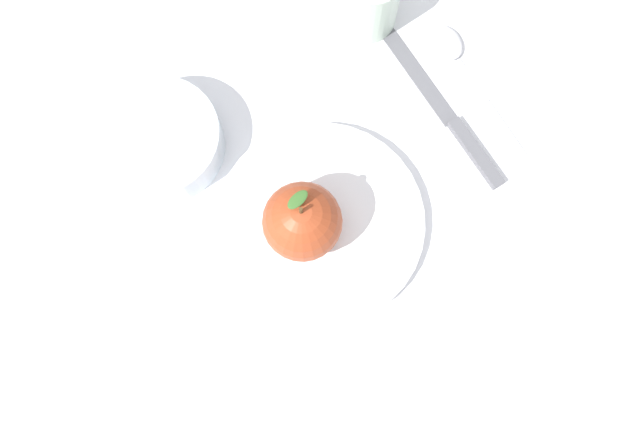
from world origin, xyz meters
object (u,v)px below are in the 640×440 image
spoon (456,57)px  side_bowl (160,139)px  knife (451,120)px  apple (302,222)px  dinner_plate (320,222)px

spoon → side_bowl: bearing=90.8°
knife → spoon: (0.07, -0.03, 0.00)m
apple → knife: size_ratio=0.41×
side_bowl → apple: bearing=-139.7°
dinner_plate → apple: (-0.00, 0.02, 0.05)m
dinner_plate → knife: 0.19m
dinner_plate → side_bowl: side_bowl is taller
side_bowl → spoon: (0.00, -0.35, -0.02)m
apple → side_bowl: 0.19m
knife → side_bowl: bearing=78.3°
dinner_plate → side_bowl: size_ratio=1.67×
apple → spoon: apple is taller
dinner_plate → side_bowl: bearing=45.7°
apple → spoon: (0.14, -0.23, -0.05)m
apple → side_bowl: size_ratio=0.69×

